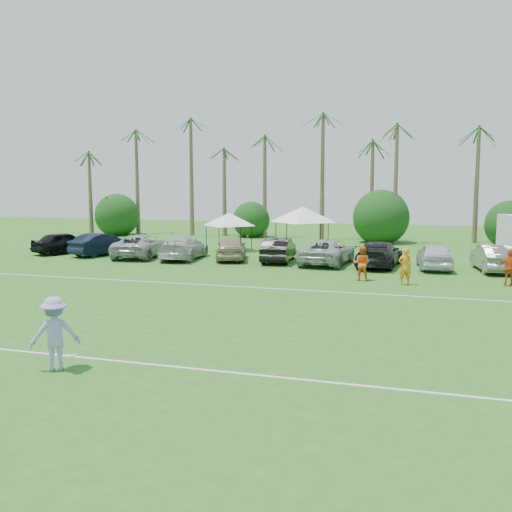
# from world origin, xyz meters

# --- Properties ---
(ground) EXTENTS (120.00, 120.00, 0.00)m
(ground) POSITION_xyz_m (0.00, 0.00, 0.00)
(ground) COLOR #2A621D
(ground) RESTS_ON ground
(field_lines) EXTENTS (80.00, 12.10, 0.01)m
(field_lines) POSITION_xyz_m (0.00, 8.00, 0.01)
(field_lines) COLOR white
(field_lines) RESTS_ON ground
(palm_tree_0) EXTENTS (2.40, 2.40, 8.90)m
(palm_tree_0) POSITION_xyz_m (-22.00, 38.00, 7.48)
(palm_tree_0) COLOR brown
(palm_tree_0) RESTS_ON ground
(palm_tree_1) EXTENTS (2.40, 2.40, 9.90)m
(palm_tree_1) POSITION_xyz_m (-17.00, 38.00, 8.35)
(palm_tree_1) COLOR brown
(palm_tree_1) RESTS_ON ground
(palm_tree_2) EXTENTS (2.40, 2.40, 10.90)m
(palm_tree_2) POSITION_xyz_m (-12.00, 38.00, 9.21)
(palm_tree_2) COLOR brown
(palm_tree_2) RESTS_ON ground
(palm_tree_3) EXTENTS (2.40, 2.40, 11.90)m
(palm_tree_3) POSITION_xyz_m (-8.00, 38.00, 10.06)
(palm_tree_3) COLOR brown
(palm_tree_3) RESTS_ON ground
(palm_tree_4) EXTENTS (2.40, 2.40, 8.90)m
(palm_tree_4) POSITION_xyz_m (-4.00, 38.00, 7.48)
(palm_tree_4) COLOR brown
(palm_tree_4) RESTS_ON ground
(palm_tree_5) EXTENTS (2.40, 2.40, 9.90)m
(palm_tree_5) POSITION_xyz_m (0.00, 38.00, 8.35)
(palm_tree_5) COLOR brown
(palm_tree_5) RESTS_ON ground
(palm_tree_6) EXTENTS (2.40, 2.40, 10.90)m
(palm_tree_6) POSITION_xyz_m (4.00, 38.00, 9.21)
(palm_tree_6) COLOR brown
(palm_tree_6) RESTS_ON ground
(palm_tree_7) EXTENTS (2.40, 2.40, 11.90)m
(palm_tree_7) POSITION_xyz_m (8.00, 38.00, 10.06)
(palm_tree_7) COLOR brown
(palm_tree_7) RESTS_ON ground
(palm_tree_8) EXTENTS (2.40, 2.40, 8.90)m
(palm_tree_8) POSITION_xyz_m (13.00, 38.00, 7.48)
(palm_tree_8) COLOR brown
(palm_tree_8) RESTS_ON ground
(bush_tree_0) EXTENTS (4.00, 4.00, 4.00)m
(bush_tree_0) POSITION_xyz_m (-19.00, 39.00, 1.80)
(bush_tree_0) COLOR brown
(bush_tree_0) RESTS_ON ground
(bush_tree_1) EXTENTS (4.00, 4.00, 4.00)m
(bush_tree_1) POSITION_xyz_m (-6.00, 39.00, 1.80)
(bush_tree_1) COLOR brown
(bush_tree_1) RESTS_ON ground
(bush_tree_2) EXTENTS (4.00, 4.00, 4.00)m
(bush_tree_2) POSITION_xyz_m (6.00, 39.00, 1.80)
(bush_tree_2) COLOR brown
(bush_tree_2) RESTS_ON ground
(bush_tree_3) EXTENTS (4.00, 4.00, 4.00)m
(bush_tree_3) POSITION_xyz_m (16.00, 39.00, 1.80)
(bush_tree_3) COLOR brown
(bush_tree_3) RESTS_ON ground
(sideline_player_a) EXTENTS (0.77, 0.64, 1.82)m
(sideline_player_a) POSITION_xyz_m (8.82, 16.87, 0.91)
(sideline_player_a) COLOR orange
(sideline_player_a) RESTS_ON ground
(sideline_player_b) EXTENTS (0.90, 0.72, 1.78)m
(sideline_player_b) POSITION_xyz_m (6.65, 17.54, 0.89)
(sideline_player_b) COLOR orange
(sideline_player_b) RESTS_ON ground
(sideline_player_c) EXTENTS (1.05, 0.46, 1.78)m
(sideline_player_c) POSITION_xyz_m (13.68, 17.92, 0.89)
(sideline_player_c) COLOR #D14B17
(sideline_player_c) RESTS_ON ground
(canopy_tent_left) EXTENTS (4.06, 4.06, 3.29)m
(canopy_tent_left) POSITION_xyz_m (-4.18, 27.88, 2.82)
(canopy_tent_left) COLOR black
(canopy_tent_left) RESTS_ON ground
(canopy_tent_right) EXTENTS (4.80, 4.80, 3.89)m
(canopy_tent_right) POSITION_xyz_m (1.27, 28.18, 3.33)
(canopy_tent_right) COLOR black
(canopy_tent_right) RESTS_ON ground
(frisbee_player) EXTENTS (1.46, 1.36, 1.98)m
(frisbee_player) POSITION_xyz_m (0.50, 0.88, 0.99)
(frisbee_player) COLOR #9896D5
(frisbee_player) RESTS_ON ground
(parked_car_0) EXTENTS (3.34, 4.89, 1.55)m
(parked_car_0) POSITION_xyz_m (-14.98, 23.06, 0.77)
(parked_car_0) COLOR black
(parked_car_0) RESTS_ON ground
(parked_car_1) EXTENTS (2.88, 4.96, 1.55)m
(parked_car_1) POSITION_xyz_m (-11.83, 22.93, 0.77)
(parked_car_1) COLOR black
(parked_car_1) RESTS_ON ground
(parked_car_2) EXTENTS (3.34, 5.87, 1.55)m
(parked_car_2) POSITION_xyz_m (-8.67, 22.68, 0.77)
(parked_car_2) COLOR #A3A4A5
(parked_car_2) RESTS_ON ground
(parked_car_3) EXTENTS (2.67, 5.51, 1.55)m
(parked_car_3) POSITION_xyz_m (-5.52, 22.65, 0.77)
(parked_car_3) COLOR #BCBCBE
(parked_car_3) RESTS_ON ground
(parked_car_4) EXTENTS (3.03, 4.87, 1.55)m
(parked_car_4) POSITION_xyz_m (-2.36, 23.13, 0.77)
(parked_car_4) COLOR tan
(parked_car_4) RESTS_ON ground
(parked_car_5) EXTENTS (2.08, 4.83, 1.55)m
(parked_car_5) POSITION_xyz_m (0.79, 23.19, 0.77)
(parked_car_5) COLOR black
(parked_car_5) RESTS_ON ground
(parked_car_6) EXTENTS (2.99, 5.74, 1.55)m
(parked_car_6) POSITION_xyz_m (3.94, 23.01, 0.77)
(parked_car_6) COLOR #A6AAAE
(parked_car_6) RESTS_ON ground
(parked_car_7) EXTENTS (2.66, 5.51, 1.55)m
(parked_car_7) POSITION_xyz_m (7.10, 22.79, 0.77)
(parked_car_7) COLOR black
(parked_car_7) RESTS_ON ground
(parked_car_8) EXTENTS (2.23, 4.68, 1.55)m
(parked_car_8) POSITION_xyz_m (10.25, 22.81, 0.77)
(parked_car_8) COLOR silver
(parked_car_8) RESTS_ON ground
(parked_car_9) EXTENTS (2.26, 4.87, 1.55)m
(parked_car_9) POSITION_xyz_m (13.41, 22.85, 0.77)
(parked_car_9) COLOR slate
(parked_car_9) RESTS_ON ground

